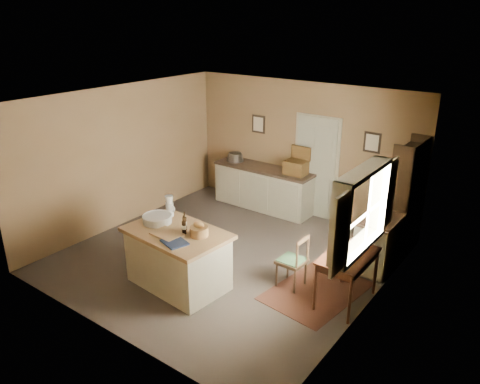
% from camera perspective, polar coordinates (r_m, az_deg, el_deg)
% --- Properties ---
extents(ground, '(5.00, 5.00, 0.00)m').
position_cam_1_polar(ground, '(8.13, -1.67, -7.88)').
color(ground, '#4B4139').
rests_on(ground, ground).
extents(wall_back, '(5.00, 0.10, 2.70)m').
position_cam_1_polar(wall_back, '(9.56, 7.54, 5.23)').
color(wall_back, olive).
rests_on(wall_back, ground).
extents(wall_front, '(5.00, 0.10, 2.70)m').
position_cam_1_polar(wall_front, '(5.96, -16.83, -5.60)').
color(wall_front, olive).
rests_on(wall_front, ground).
extents(wall_left, '(0.10, 5.00, 2.70)m').
position_cam_1_polar(wall_left, '(9.24, -14.11, 4.22)').
color(wall_left, olive).
rests_on(wall_left, ground).
extents(wall_right, '(0.10, 5.00, 2.70)m').
position_cam_1_polar(wall_right, '(6.44, 16.06, -3.48)').
color(wall_right, olive).
rests_on(wall_right, ground).
extents(ceiling, '(5.00, 5.00, 0.00)m').
position_cam_1_polar(ceiling, '(7.21, -1.91, 11.22)').
color(ceiling, silver).
rests_on(ceiling, wall_back).
extents(door, '(0.97, 0.06, 2.11)m').
position_cam_1_polar(door, '(9.46, 9.21, 3.11)').
color(door, '#B3B498').
rests_on(door, ground).
extents(framed_prints, '(2.82, 0.02, 0.38)m').
position_cam_1_polar(framed_prints, '(9.35, 8.65, 7.17)').
color(framed_prints, black).
rests_on(framed_prints, ground).
extents(window, '(0.25, 1.99, 1.12)m').
position_cam_1_polar(window, '(6.21, 14.91, -2.27)').
color(window, '#BBB895').
rests_on(window, ground).
extents(work_island, '(1.61, 1.13, 1.20)m').
position_cam_1_polar(work_island, '(7.19, -7.59, -7.80)').
color(work_island, '#BBB895').
rests_on(work_island, ground).
extents(sideboard, '(2.20, 0.62, 1.18)m').
position_cam_1_polar(sideboard, '(9.92, 2.95, 0.71)').
color(sideboard, '#BBB895').
rests_on(sideboard, ground).
extents(rug, '(1.29, 1.72, 0.01)m').
position_cam_1_polar(rug, '(7.30, 9.31, -11.81)').
color(rug, '#412414').
rests_on(rug, ground).
extents(writing_desk, '(0.60, 0.98, 0.82)m').
position_cam_1_polar(writing_desk, '(6.80, 13.02, -8.16)').
color(writing_desk, '#3B1C10').
rests_on(writing_desk, ground).
extents(desk_chair, '(0.40, 0.40, 0.84)m').
position_cam_1_polar(desk_chair, '(7.17, 6.31, -8.39)').
color(desk_chair, black).
rests_on(desk_chair, ground).
extents(right_cabinet, '(0.56, 1.00, 0.99)m').
position_cam_1_polar(right_cabinet, '(7.96, 16.64, -5.77)').
color(right_cabinet, '#BBB895').
rests_on(right_cabinet, ground).
extents(shelving_unit, '(0.34, 0.90, 2.00)m').
position_cam_1_polar(shelving_unit, '(8.38, 19.84, -0.71)').
color(shelving_unit, black).
rests_on(shelving_unit, ground).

